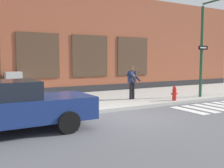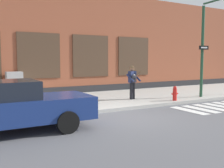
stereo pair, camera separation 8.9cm
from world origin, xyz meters
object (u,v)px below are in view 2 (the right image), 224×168
at_px(busker, 133,80).
at_px(utility_box, 14,85).
at_px(traffic_light, 221,29).
at_px(red_car, 12,107).
at_px(fire_hydrant, 175,93).

bearing_deg(busker, utility_box, 146.93).
bearing_deg(traffic_light, red_car, -176.63).
bearing_deg(red_car, fire_hydrant, 11.15).
xyz_separation_m(red_car, busker, (6.13, 2.86, 0.33)).
bearing_deg(busker, red_car, -154.99).
distance_m(busker, fire_hydrant, 2.15).
distance_m(red_car, fire_hydrant, 7.85).
bearing_deg(fire_hydrant, red_car, -168.85).
xyz_separation_m(red_car, traffic_light, (9.64, 0.57, 2.83)).
bearing_deg(fire_hydrant, utility_box, 145.01).
distance_m(traffic_light, fire_hydrant, 3.78).
xyz_separation_m(red_car, utility_box, (1.04, 6.18, 0.06)).
distance_m(busker, traffic_light, 4.88).
bearing_deg(utility_box, busker, -33.07).
xyz_separation_m(traffic_light, utility_box, (-8.60, 5.61, -2.77)).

